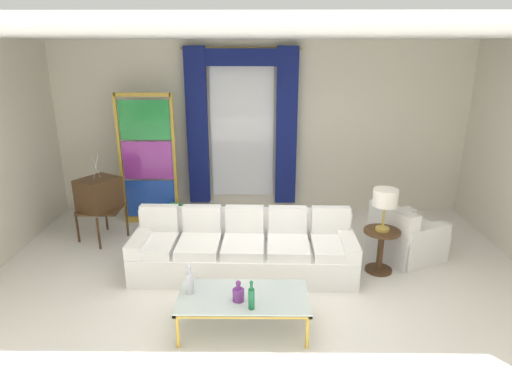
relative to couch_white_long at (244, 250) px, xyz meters
The scene contains 15 objects.
ground_plane 0.78m from the couch_white_long, 71.69° to the right, with size 16.00×16.00×0.00m, color white.
wall_rear 2.67m from the couch_white_long, 84.57° to the left, with size 8.00×0.12×3.00m, color silver.
ceiling_slab 2.73m from the couch_white_long, 27.47° to the left, with size 8.00×7.60×0.04m, color white.
curtained_window 2.64m from the couch_white_long, 92.70° to the left, with size 2.00×0.17×2.70m.
couch_white_long is the anchor object (origin of this frame).
coffee_table 1.31m from the couch_white_long, 88.33° to the right, with size 1.38×0.69×0.41m.
bottle_blue_decanter 1.41m from the couch_white_long, 90.37° to the right, with size 0.12×0.12×0.23m.
bottle_crystal_tall 1.39m from the couch_white_long, 112.86° to the right, with size 0.08×0.08×0.34m.
bottle_amber_squat 1.57m from the couch_white_long, 85.27° to the right, with size 0.06×0.06×0.31m.
vintage_tv 2.50m from the couch_white_long, 156.23° to the left, with size 0.73×0.76×1.35m.
armchair_white 2.32m from the couch_white_long, 10.37° to the left, with size 1.09×1.08×0.80m.
stained_glass_divider 2.48m from the couch_white_long, 134.36° to the left, with size 0.95×0.05×2.20m.
peacock_figurine 1.85m from the couch_white_long, 131.53° to the left, with size 0.44×0.60×0.50m.
round_side_table 1.83m from the couch_white_long, ahead, with size 0.48×0.48×0.59m.
table_lamp_brass 1.96m from the couch_white_long, ahead, with size 0.32×0.32×0.57m.
Camera 1 is at (-0.02, -4.67, 2.93)m, focal length 30.88 mm.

